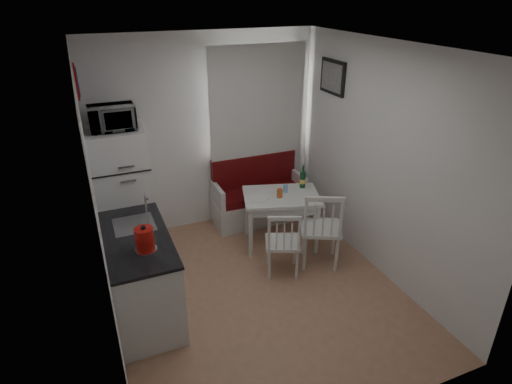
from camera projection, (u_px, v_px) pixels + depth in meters
floor at (257, 290)px, 4.78m from camera, size 3.00×3.50×0.02m
ceiling at (257, 47)px, 3.65m from camera, size 3.00×3.50×0.02m
wall_back at (206, 134)px, 5.67m from camera, size 3.00×0.02×2.60m
wall_front at (362, 290)px, 2.76m from camera, size 3.00×0.02×2.60m
wall_left at (97, 213)px, 3.69m from camera, size 0.02×3.50×2.60m
wall_right at (382, 163)px, 4.73m from camera, size 0.02×3.50×2.60m
window at (256, 105)px, 5.74m from camera, size 1.22×0.06×1.47m
curtain at (258, 103)px, 5.66m from camera, size 1.35×0.02×1.50m
kitchen_counter at (141, 274)px, 4.29m from camera, size 0.62×1.32×1.16m
wall_sign at (77, 82)px, 4.54m from camera, size 0.03×0.40×0.40m
picture_frame at (332, 77)px, 5.31m from camera, size 0.04×0.52×0.42m
bench at (258, 200)px, 6.12m from camera, size 1.30×0.50×0.93m
dining_table at (281, 201)px, 5.40m from camera, size 1.09×0.90×0.71m
chair_left at (286, 238)px, 4.81m from camera, size 0.50×0.50×0.45m
chair_right at (326, 222)px, 4.93m from camera, size 0.61×0.62×0.53m
fridge at (123, 193)px, 5.18m from camera, size 0.65×0.65×1.62m
microwave at (112, 118)px, 4.73m from camera, size 0.50×0.34×0.27m
kettle at (145, 239)px, 3.80m from camera, size 0.20×0.20×0.27m
wine_bottle at (303, 176)px, 5.50m from camera, size 0.08×0.08×0.31m
drinking_glass_orange at (280, 193)px, 5.28m from camera, size 0.07×0.07×0.11m
drinking_glass_blue at (286, 189)px, 5.41m from camera, size 0.06×0.06×0.10m
plate at (259, 198)px, 5.27m from camera, size 0.24×0.24×0.02m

